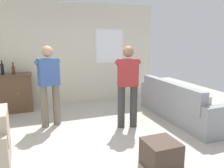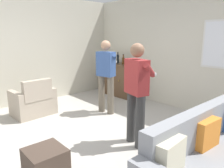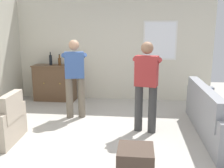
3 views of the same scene
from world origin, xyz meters
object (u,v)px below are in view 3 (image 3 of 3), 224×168
(bottle_wine_green, at_px, (51,60))
(ottoman, at_px, (135,162))
(armchair, at_px, (0,125))
(bottle_liquor_amber, at_px, (60,61))
(couch, at_px, (211,116))
(person_standing_right, at_px, (146,83))
(person_standing_left, at_px, (75,75))
(sideboard_cabinet, at_px, (55,83))

(bottle_wine_green, distance_m, ottoman, 4.25)
(armchair, relative_size, bottle_liquor_amber, 3.14)
(couch, relative_size, person_standing_right, 1.45)
(armchair, distance_m, bottle_wine_green, 2.76)
(bottle_wine_green, height_order, person_standing_right, person_standing_right)
(bottle_wine_green, bearing_deg, couch, -27.29)
(couch, relative_size, armchair, 2.65)
(person_standing_left, relative_size, person_standing_right, 1.00)
(couch, relative_size, person_standing_left, 1.45)
(armchair, distance_m, person_standing_left, 1.78)
(armchair, height_order, person_standing_left, person_standing_left)
(bottle_wine_green, distance_m, bottle_liquor_amber, 0.25)
(person_standing_left, bearing_deg, bottle_liquor_amber, 120.18)
(couch, distance_m, armchair, 3.74)
(person_standing_right, bearing_deg, sideboard_cabinet, 141.66)
(couch, xyz_separation_m, bottle_liquor_amber, (-3.44, 1.88, 0.73))
(bottle_wine_green, bearing_deg, ottoman, -55.87)
(sideboard_cabinet, relative_size, ottoman, 2.43)
(armchair, height_order, bottle_wine_green, bottle_wine_green)
(ottoman, bearing_deg, armchair, 160.79)
(bottle_wine_green, xyz_separation_m, bottle_liquor_amber, (0.25, -0.02, -0.03))
(armchair, bearing_deg, person_standing_right, 16.21)
(couch, relative_size, sideboard_cabinet, 2.15)
(sideboard_cabinet, relative_size, bottle_liquor_amber, 3.88)
(armchair, height_order, ottoman, armchair)
(armchair, xyz_separation_m, ottoman, (2.31, -0.81, -0.09))
(couch, distance_m, ottoman, 2.05)
(ottoman, height_order, person_standing_left, person_standing_left)
(couch, height_order, person_standing_right, person_standing_right)
(armchair, xyz_separation_m, person_standing_right, (2.47, 0.72, 0.65))
(sideboard_cabinet, bearing_deg, couch, -27.61)
(couch, bearing_deg, bottle_wine_green, 152.71)
(couch, bearing_deg, ottoman, -131.36)
(person_standing_right, bearing_deg, armchair, -163.79)
(person_standing_right, bearing_deg, bottle_liquor_amber, 139.73)
(sideboard_cabinet, xyz_separation_m, bottle_wine_green, (-0.10, 0.03, 0.62))
(person_standing_right, bearing_deg, bottle_wine_green, 142.40)
(sideboard_cabinet, distance_m, person_standing_right, 3.08)
(bottle_liquor_amber, bearing_deg, person_standing_left, -59.82)
(bottle_wine_green, height_order, ottoman, bottle_wine_green)
(sideboard_cabinet, bearing_deg, armchair, -91.77)
(bottle_liquor_amber, bearing_deg, sideboard_cabinet, -177.55)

